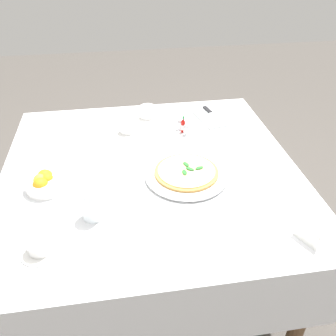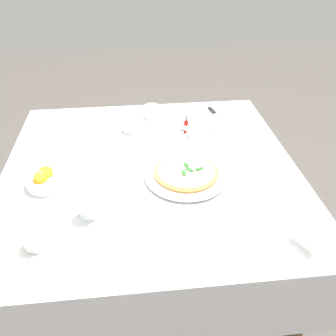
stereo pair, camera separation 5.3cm
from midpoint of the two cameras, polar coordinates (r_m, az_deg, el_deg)
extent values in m
plane|color=#4C4742|center=(1.98, -3.00, -17.41)|extent=(8.00, 8.00, 0.00)
cube|color=white|center=(1.48, -3.83, -0.28)|extent=(1.19, 1.19, 0.02)
cube|color=white|center=(1.65, -24.69, -6.37)|extent=(1.19, 0.01, 0.28)
cube|color=white|center=(1.71, 16.52, -2.59)|extent=(1.19, 0.01, 0.28)
cube|color=white|center=(2.06, -5.34, 5.72)|extent=(0.01, 1.19, 0.28)
cube|color=white|center=(1.18, -0.37, -23.25)|extent=(0.01, 1.19, 0.28)
cylinder|color=brown|center=(2.14, -18.39, -1.70)|extent=(0.06, 0.06, 0.70)
cylinder|color=brown|center=(2.18, 8.44, 0.69)|extent=(0.06, 0.06, 0.70)
cylinder|color=brown|center=(1.52, 19.54, -20.92)|extent=(0.06, 0.06, 0.70)
cylinder|color=white|center=(1.42, 1.85, -1.26)|extent=(0.20, 0.20, 0.01)
cylinder|color=white|center=(1.41, 1.86, -0.97)|extent=(0.33, 0.33, 0.01)
cylinder|color=#C68E47|center=(1.41, 1.86, -0.64)|extent=(0.25, 0.25, 0.01)
cylinder|color=#F4DB8E|center=(1.40, 1.87, -0.41)|extent=(0.23, 0.23, 0.00)
ellipsoid|color=#2D7533|center=(1.38, 1.54, -0.68)|extent=(0.04, 0.02, 0.01)
ellipsoid|color=#2D7533|center=(1.41, 3.92, 0.01)|extent=(0.03, 0.04, 0.01)
ellipsoid|color=#2D7533|center=(1.43, 1.82, 0.61)|extent=(0.04, 0.03, 0.01)
ellipsoid|color=#2D7533|center=(1.40, 2.43, -0.14)|extent=(0.04, 0.04, 0.01)
cylinder|color=white|center=(1.73, -7.31, 5.64)|extent=(0.13, 0.13, 0.01)
cylinder|color=white|center=(1.71, -7.38, 6.48)|extent=(0.08, 0.08, 0.05)
torus|color=white|center=(1.75, -7.94, 7.24)|extent=(0.04, 0.02, 0.03)
cylinder|color=black|center=(1.70, -7.43, 7.12)|extent=(0.07, 0.07, 0.00)
cylinder|color=white|center=(1.20, -20.69, -12.15)|extent=(0.13, 0.13, 0.01)
cylinder|color=white|center=(1.18, -21.02, -11.05)|extent=(0.08, 0.08, 0.06)
torus|color=white|center=(1.21, -20.25, -9.28)|extent=(0.04, 0.01, 0.03)
cylinder|color=black|center=(1.16, -21.28, -10.16)|extent=(0.07, 0.07, 0.00)
cylinder|color=white|center=(1.85, -4.07, 7.97)|extent=(0.13, 0.13, 0.01)
cylinder|color=white|center=(1.84, -4.12, 8.89)|extent=(0.08, 0.08, 0.06)
torus|color=white|center=(1.87, -3.17, 9.54)|extent=(0.03, 0.03, 0.03)
cylinder|color=black|center=(1.83, -4.15, 9.63)|extent=(0.07, 0.07, 0.00)
cylinder|color=white|center=(1.24, -13.22, -5.64)|extent=(0.07, 0.07, 0.11)
cylinder|color=silver|center=(1.25, -13.08, -6.45)|extent=(0.07, 0.07, 0.06)
cube|color=white|center=(1.86, 6.09, 8.18)|extent=(0.24, 0.17, 0.02)
cube|color=silver|center=(1.81, 6.82, 7.87)|extent=(0.12, 0.04, 0.01)
cube|color=black|center=(1.89, 5.47, 9.20)|extent=(0.08, 0.03, 0.01)
cylinder|color=white|center=(1.43, -19.86, -2.34)|extent=(0.15, 0.15, 0.04)
sphere|color=orange|center=(1.40, -20.59, -2.63)|extent=(0.06, 0.06, 0.06)
sphere|color=orange|center=(1.42, -19.64, -1.77)|extent=(0.05, 0.05, 0.05)
sphere|color=orange|center=(1.44, -19.93, -1.38)|extent=(0.06, 0.06, 0.06)
sphere|color=yellow|center=(1.43, -20.58, -1.91)|extent=(0.05, 0.05, 0.05)
cylinder|color=#B7140F|center=(1.71, 1.51, 6.53)|extent=(0.02, 0.02, 0.05)
cylinder|color=white|center=(1.71, 1.51, 6.53)|extent=(0.02, 0.02, 0.02)
cone|color=#B7140F|center=(1.69, 1.53, 7.58)|extent=(0.02, 0.02, 0.02)
cylinder|color=#1E722D|center=(1.69, 1.54, 8.01)|extent=(0.01, 0.01, 0.01)
cylinder|color=white|center=(1.69, 2.01, 5.88)|extent=(0.03, 0.03, 0.04)
cylinder|color=white|center=(1.69, 2.01, 5.70)|extent=(0.02, 0.02, 0.03)
sphere|color=silver|center=(1.68, 2.03, 6.59)|extent=(0.02, 0.02, 0.02)
cylinder|color=white|center=(1.73, 1.01, 6.72)|extent=(0.03, 0.03, 0.04)
cylinder|color=#38332D|center=(1.74, 1.01, 6.55)|extent=(0.02, 0.02, 0.03)
sphere|color=silver|center=(1.72, 1.02, 7.42)|extent=(0.02, 0.02, 0.02)
cube|color=white|center=(1.21, 19.91, -10.03)|extent=(0.08, 0.04, 0.06)
camera|label=1|loc=(0.03, -91.06, -0.74)|focal=38.39mm
camera|label=2|loc=(0.03, 88.94, 0.74)|focal=38.39mm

